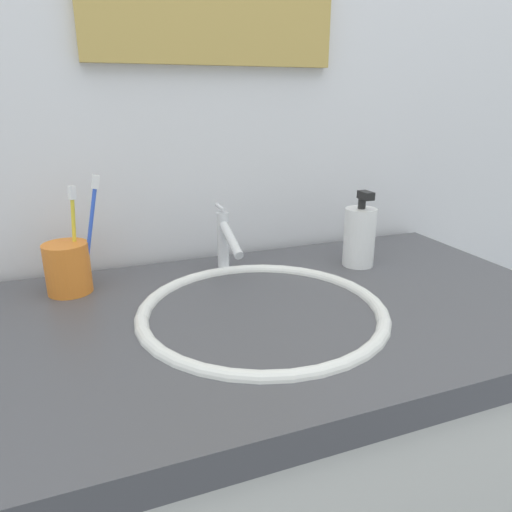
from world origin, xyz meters
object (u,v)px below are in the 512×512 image
object	(u,v)px
toothbrush_cup	(68,268)
toothbrush_blue	(91,226)
faucet	(225,240)
toothbrush_yellow	(74,231)
soap_dispenser	(360,236)

from	to	relation	value
toothbrush_cup	toothbrush_blue	distance (m)	0.09
toothbrush_cup	faucet	bearing A→B (deg)	-0.65
toothbrush_cup	toothbrush_blue	world-z (taller)	toothbrush_blue
toothbrush_cup	toothbrush_yellow	xyz separation A→B (m)	(0.02, 0.01, 0.07)
toothbrush_yellow	soap_dispenser	xyz separation A→B (m)	(0.56, -0.08, -0.05)
faucet	toothbrush_yellow	xyz separation A→B (m)	(-0.28, 0.01, 0.04)
toothbrush_blue	soap_dispenser	xyz separation A→B (m)	(0.53, -0.06, -0.06)
soap_dispenser	toothbrush_cup	bearing A→B (deg)	173.67
toothbrush_yellow	soap_dispenser	distance (m)	0.57
faucet	toothbrush_cup	world-z (taller)	faucet
toothbrush_yellow	toothbrush_blue	xyz separation A→B (m)	(0.03, -0.01, 0.01)
soap_dispenser	toothbrush_yellow	bearing A→B (deg)	172.37
toothbrush_yellow	toothbrush_cup	bearing A→B (deg)	-149.54
faucet	toothbrush_blue	xyz separation A→B (m)	(-0.25, 0.00, 0.05)
faucet	soap_dispenser	xyz separation A→B (m)	(0.28, -0.06, -0.01)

